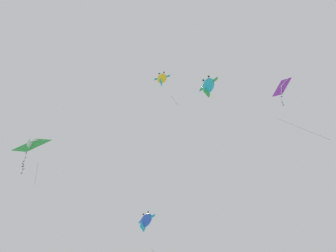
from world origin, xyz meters
name	(u,v)px	position (x,y,z in m)	size (l,w,h in m)	color
kite_fish_near_right	(162,78)	(-2.69, 0.70, 31.39)	(2.07, 1.70, 5.12)	yellow
kite_fish_low_drifter	(146,220)	(9.44, -8.51, 30.48)	(4.20, 2.88, 9.02)	blue
kite_fish_highest	(208,86)	(-2.99, -4.09, 34.60)	(1.84, 1.43, 2.73)	#1EB2C6
kite_diamond_upper_right	(282,87)	(-6.84, -8.84, 34.92)	(3.69, 1.98, 8.04)	purple
kite_delta_far_centre	(31,145)	(7.17, 4.90, 28.95)	(2.62, 1.94, 5.42)	green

